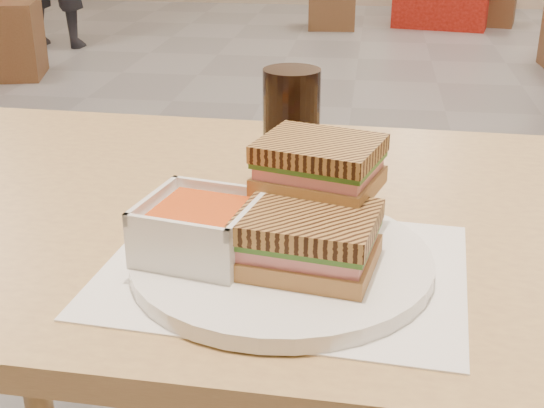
# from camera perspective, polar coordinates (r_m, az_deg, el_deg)

# --- Properties ---
(main_table) EXTENTS (1.23, 0.75, 0.75)m
(main_table) POSITION_cam_1_polar(r_m,az_deg,el_deg) (0.94, 1.29, -6.80)
(main_table) COLOR tan
(main_table) RESTS_ON ground
(tray_liner) EXTENTS (0.38, 0.31, 0.00)m
(tray_liner) POSITION_cam_1_polar(r_m,az_deg,el_deg) (0.75, 0.92, -5.04)
(tray_liner) COLOR white
(tray_liner) RESTS_ON main_table
(plate) EXTENTS (0.30, 0.30, 0.02)m
(plate) POSITION_cam_1_polar(r_m,az_deg,el_deg) (0.74, 0.76, -4.45)
(plate) COLOR white
(plate) RESTS_ON tray_liner
(soup_bowl) EXTENTS (0.13, 0.13, 0.06)m
(soup_bowl) POSITION_cam_1_polar(r_m,az_deg,el_deg) (0.73, -5.55, -2.05)
(soup_bowl) COLOR white
(soup_bowl) RESTS_ON plate
(panini_lower) EXTENTS (0.14, 0.13, 0.06)m
(panini_lower) POSITION_cam_1_polar(r_m,az_deg,el_deg) (0.71, 2.77, -2.75)
(panini_lower) COLOR #B37741
(panini_lower) RESTS_ON plate
(panini_upper) EXTENTS (0.14, 0.13, 0.05)m
(panini_upper) POSITION_cam_1_polar(r_m,az_deg,el_deg) (0.76, 3.68, 3.05)
(panini_upper) COLOR #B37741
(panini_upper) RESTS_ON panini_lower
(cola_glass) EXTENTS (0.07, 0.07, 0.15)m
(cola_glass) POSITION_cam_1_polar(r_m,az_deg,el_deg) (0.93, 1.50, 5.77)
(cola_glass) COLOR black
(cola_glass) RESTS_ON main_table
(bg_chair_0r) EXTENTS (0.50, 0.50, 0.46)m
(bg_chair_0r) POSITION_cam_1_polar(r_m,az_deg,el_deg) (4.97, -19.86, 11.85)
(bg_chair_0r) COLOR brown
(bg_chair_0r) RESTS_ON ground
(bg_chair_2l) EXTENTS (0.41, 0.41, 0.43)m
(bg_chair_2l) POSITION_cam_1_polar(r_m,az_deg,el_deg) (6.42, 4.63, 15.29)
(bg_chair_2l) COLOR brown
(bg_chair_2l) RESTS_ON ground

